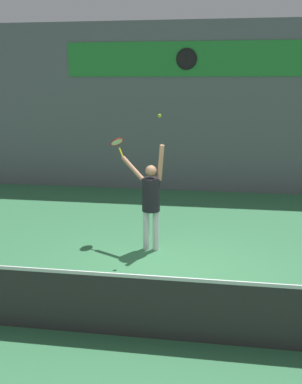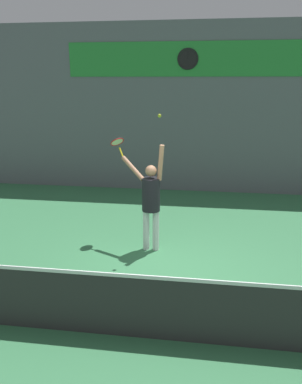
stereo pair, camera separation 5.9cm
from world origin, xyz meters
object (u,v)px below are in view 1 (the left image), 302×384
Objects in this scene: scoreboard_clock at (187,59)px; tennis_player at (151,198)px; tennis_ball at (160,116)px; tennis_racket at (117,143)px.

scoreboard_clock is 5.24m from tennis_player.
scoreboard_clock is at bearing 86.36° from tennis_ball.
tennis_player is at bearing -34.93° from tennis_racket.
tennis_ball is at bearing -34.23° from tennis_racket.
tennis_player is at bearing -96.07° from scoreboard_clock.
tennis_player is at bearing 148.86° from tennis_ball.
tennis_racket is at bearing 145.77° from tennis_ball.
tennis_ball is (-0.29, -4.49, -1.21)m from scoreboard_clock.
scoreboard_clock is 0.28× the size of tennis_player.
scoreboard_clock is 1.51× the size of tennis_racket.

